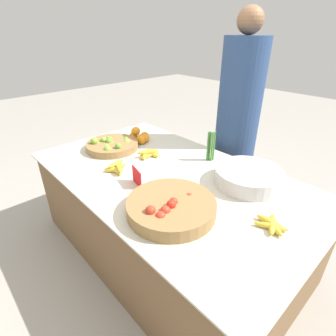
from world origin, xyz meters
name	(u,v)px	position (x,y,z in m)	size (l,w,h in m)	color
ground_plane	(168,248)	(0.00, 0.00, 0.00)	(12.00, 12.00, 0.00)	#A39E93
market_table	(168,214)	(0.00, 0.00, 0.31)	(1.86, 1.07, 0.63)	brown
lime_bowl	(112,145)	(-0.59, -0.04, 0.66)	(0.39, 0.39, 0.10)	olive
tomato_basket	(171,207)	(0.30, -0.25, 0.67)	(0.45, 0.45, 0.10)	olive
orange_pile	(139,136)	(-0.58, 0.21, 0.68)	(0.18, 0.15, 0.12)	orange
metal_bowl	(248,177)	(0.40, 0.28, 0.68)	(0.39, 0.39, 0.09)	silver
price_sign	(137,177)	(-0.04, -0.22, 0.68)	(0.12, 0.04, 0.11)	red
veg_bundle	(211,146)	(0.04, 0.36, 0.73)	(0.04, 0.05, 0.21)	#428438
banana_bunch_front_left	(148,154)	(-0.30, 0.08, 0.65)	(0.16, 0.18, 0.06)	gold
banana_bunch_middle_right	(271,224)	(0.69, 0.02, 0.64)	(0.16, 0.16, 0.03)	gold
banana_bunch_front_center	(117,168)	(-0.26, -0.21, 0.65)	(0.16, 0.16, 0.06)	gold
vendor_person	(236,129)	(-0.03, 0.78, 0.74)	(0.33, 0.33, 1.59)	navy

